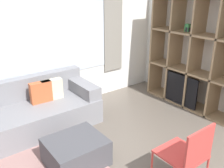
# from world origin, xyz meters

# --- Properties ---
(wall_back) EXTENTS (6.35, 0.11, 2.70)m
(wall_back) POSITION_xyz_m (0.00, 3.09, 1.36)
(wall_back) COLOR white
(wall_back) RESTS_ON ground_plane
(wall_right) EXTENTS (0.07, 4.25, 2.70)m
(wall_right) POSITION_xyz_m (2.61, 1.53, 1.35)
(wall_right) COLOR white
(wall_right) RESTS_ON ground_plane
(shelving_unit) EXTENTS (0.42, 1.90, 2.07)m
(shelving_unit) POSITION_xyz_m (2.40, 1.60, 1.00)
(shelving_unit) COLOR silver
(shelving_unit) RESTS_ON ground_plane
(couch_main) EXTENTS (2.01, 0.91, 0.79)m
(couch_main) POSITION_xyz_m (-0.34, 2.59, 0.29)
(couch_main) COLOR gray
(couch_main) RESTS_ON ground_plane
(ottoman) EXTENTS (0.72, 0.63, 0.35)m
(ottoman) POSITION_xyz_m (-0.23, 1.42, 0.18)
(ottoman) COLOR #47474C
(ottoman) RESTS_ON ground_plane
(folding_chair) EXTENTS (0.44, 0.46, 0.86)m
(folding_chair) POSITION_xyz_m (0.50, 0.28, 0.52)
(folding_chair) COLOR #CC3D38
(folding_chair) RESTS_ON ground_plane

